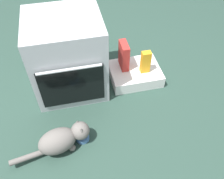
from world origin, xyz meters
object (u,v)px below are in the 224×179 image
cereal_box (124,56)px  pantry_cabinet (135,74)px  cat (62,139)px  juice_carton (146,62)px  oven (68,56)px  food_bowl (83,137)px

cereal_box → pantry_cabinet: bearing=-33.1°
cat → juice_carton: size_ratio=2.71×
pantry_cabinet → juice_carton: bearing=-30.3°
oven → food_bowl: (0.01, -0.65, -0.35)m
oven → pantry_cabinet: (0.65, -0.04, -0.32)m
food_bowl → cat: cat is taller
food_bowl → cat: bearing=-166.2°
food_bowl → juice_carton: bearing=38.1°
pantry_cabinet → cat: cat is taller
pantry_cabinet → food_bowl: bearing=-136.2°
food_bowl → juice_carton: size_ratio=0.48×
food_bowl → juice_carton: (0.72, 0.56, 0.22)m
oven → cereal_box: bearing=2.8°
juice_carton → food_bowl: bearing=-141.9°
food_bowl → oven: bearing=91.3°
cat → food_bowl: bearing=0.0°
juice_carton → pantry_cabinet: bearing=149.7°
juice_carton → cereal_box: 0.22m
cat → cereal_box: size_ratio=2.33×
cat → juice_carton: juice_carton is taller
pantry_cabinet → cat: size_ratio=0.78×
oven → food_bowl: 0.74m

